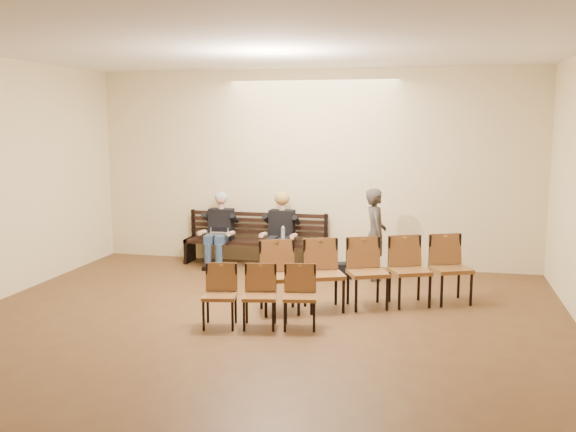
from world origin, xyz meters
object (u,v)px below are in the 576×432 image
at_px(seated_woman, 281,233).
at_px(passerby, 375,227).
at_px(seated_man, 220,230).
at_px(chair_row_back, 260,297).
at_px(laptop, 217,235).
at_px(bench, 255,253).
at_px(chair_row_front, 368,273).
at_px(bag, 341,271).
at_px(water_bottle, 283,240).

distance_m(seated_woman, passerby, 1.77).
xyz_separation_m(seated_man, chair_row_back, (1.66, -3.26, -0.24)).
bearing_deg(chair_row_back, seated_woman, 88.32).
bearing_deg(laptop, bench, 11.34).
bearing_deg(chair_row_front, chair_row_back, -159.89).
distance_m(bag, chair_row_front, 1.73).
distance_m(bench, seated_man, 0.76).
height_order(seated_woman, passerby, passerby).
height_order(bench, chair_row_back, chair_row_back).
bearing_deg(chair_row_front, bag, 87.29).
bearing_deg(chair_row_front, bench, 112.02).
bearing_deg(seated_woman, laptop, -172.03).
bearing_deg(bench, laptop, -155.95).
distance_m(seated_man, bag, 2.39).
bearing_deg(chair_row_front, seated_woman, 106.39).
height_order(bench, chair_row_front, chair_row_front).
xyz_separation_m(seated_woman, chair_row_front, (1.75, -2.07, -0.14)).
relative_size(seated_man, laptop, 3.81).
relative_size(seated_woman, passerby, 0.73).
bearing_deg(water_bottle, seated_woman, 110.93).
relative_size(bag, passerby, 0.20).
bearing_deg(bench, bag, -20.52).
height_order(seated_woman, water_bottle, seated_woman).
bearing_deg(bag, chair_row_back, -102.73).
xyz_separation_m(bag, chair_row_front, (0.61, -1.58, 0.36)).
bearing_deg(water_bottle, passerby, -4.78).
distance_m(seated_woman, water_bottle, 0.33).
xyz_separation_m(seated_man, bag, (2.28, -0.50, -0.52)).
xyz_separation_m(bench, chair_row_back, (1.03, -3.38, 0.17)).
height_order(seated_woman, laptop, seated_woman).
xyz_separation_m(laptop, bag, (2.27, -0.34, -0.45)).
bearing_deg(laptop, passerby, -18.26).
bearing_deg(bench, chair_row_back, -73.12).
bearing_deg(chair_row_back, bench, 96.14).
bearing_deg(seated_woman, chair_row_back, -80.93).
bearing_deg(seated_woman, bench, 166.66).
distance_m(chair_row_front, chair_row_back, 1.72).
xyz_separation_m(water_bottle, chair_row_back, (0.41, -2.96, -0.16)).
bearing_deg(passerby, laptop, 70.86).
xyz_separation_m(chair_row_front, chair_row_back, (-1.23, -1.19, -0.09)).
bearing_deg(seated_man, chair_row_back, -63.10).
bearing_deg(water_bottle, seated_man, 166.50).
distance_m(seated_man, seated_woman, 1.13).
bearing_deg(seated_man, laptop, -88.03).
xyz_separation_m(laptop, chair_row_front, (2.88, -1.92, -0.08)).
bearing_deg(bench, seated_woman, -13.34).
bearing_deg(water_bottle, bag, -10.88).
relative_size(bag, chair_row_back, 0.24).
bearing_deg(seated_woman, chair_row_front, -49.78).
distance_m(bench, bag, 1.77).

